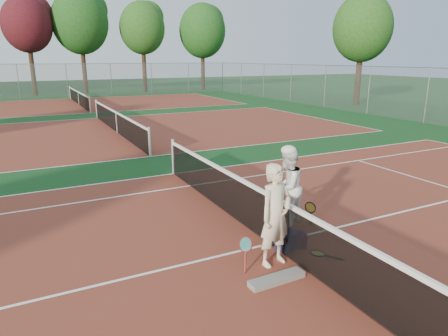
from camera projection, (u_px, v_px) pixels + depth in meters
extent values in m
plane|color=#0F3815|center=(270.00, 244.00, 7.79)|extent=(130.00, 130.00, 0.00)
cube|color=maroon|center=(270.00, 244.00, 7.79)|extent=(23.77, 10.97, 0.01)
cube|color=maroon|center=(117.00, 133.00, 19.40)|extent=(23.77, 10.97, 0.01)
cube|color=maroon|center=(79.00, 105.00, 31.01)|extent=(23.77, 10.97, 0.01)
imported|color=beige|center=(276.00, 215.00, 6.82)|extent=(0.73, 0.55, 1.82)
imported|color=white|center=(287.00, 187.00, 8.49)|extent=(1.03, 0.95, 1.70)
cube|color=black|center=(288.00, 241.00, 7.55)|extent=(0.50, 0.42, 0.34)
cube|color=black|center=(296.00, 240.00, 7.63)|extent=(0.41, 0.35, 0.28)
cube|color=slate|center=(277.00, 279.00, 6.45)|extent=(1.00, 0.26, 0.10)
cylinder|color=silver|center=(292.00, 239.00, 7.66)|extent=(0.09, 0.09, 0.30)
cylinder|color=#382314|center=(32.00, 68.00, 38.01)|extent=(0.44, 0.44, 5.23)
ellipsoid|color=#3F0D13|center=(27.00, 24.00, 36.97)|extent=(4.50, 4.50, 5.18)
cylinder|color=#382314|center=(84.00, 66.00, 40.20)|extent=(0.44, 0.44, 5.54)
ellipsoid|color=#164313|center=(80.00, 22.00, 39.09)|extent=(5.41, 5.41, 6.23)
cylinder|color=#382314|center=(144.00, 67.00, 42.31)|extent=(0.44, 0.44, 5.21)
ellipsoid|color=#1F4B15|center=(142.00, 28.00, 41.27)|extent=(4.64, 4.64, 5.34)
cylinder|color=#382314|center=(203.00, 66.00, 45.46)|extent=(0.44, 0.44, 5.14)
ellipsoid|color=#184614|center=(202.00, 31.00, 44.43)|extent=(5.15, 5.15, 5.92)
cylinder|color=#382314|center=(358.00, 75.00, 30.61)|extent=(0.44, 0.44, 4.55)
ellipsoid|color=#1F4A15|center=(363.00, 28.00, 29.71)|extent=(4.36, 4.36, 5.01)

